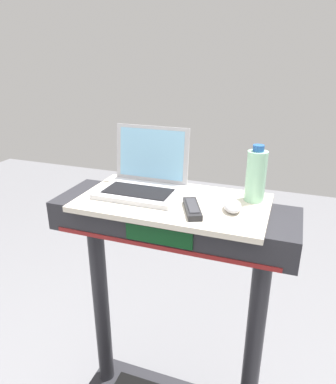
{
  "coord_description": "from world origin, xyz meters",
  "views": [
    {
      "loc": [
        0.39,
        -0.42,
        1.65
      ],
      "look_at": [
        0.0,
        0.65,
        1.19
      ],
      "focal_mm": 33.22,
      "sensor_mm": 36.0,
      "label": 1
    }
  ],
  "objects_px": {
    "laptop": "(144,179)",
    "computer_mouse": "(233,206)",
    "water_bottle": "(256,175)",
    "tv_remote": "(192,208)"
  },
  "relations": [
    {
      "from": "laptop",
      "to": "water_bottle",
      "type": "height_order",
      "value": "laptop"
    },
    {
      "from": "water_bottle",
      "to": "laptop",
      "type": "bearing_deg",
      "value": -173.31
    },
    {
      "from": "laptop",
      "to": "computer_mouse",
      "type": "relative_size",
      "value": 3.04
    },
    {
      "from": "water_bottle",
      "to": "tv_remote",
      "type": "relative_size",
      "value": 1.24
    },
    {
      "from": "computer_mouse",
      "to": "water_bottle",
      "type": "relative_size",
      "value": 0.49
    },
    {
      "from": "tv_remote",
      "to": "water_bottle",
      "type": "bearing_deg",
      "value": 42.88
    },
    {
      "from": "water_bottle",
      "to": "computer_mouse",
      "type": "bearing_deg",
      "value": -115.99
    },
    {
      "from": "laptop",
      "to": "water_bottle",
      "type": "bearing_deg",
      "value": 9.69
    },
    {
      "from": "laptop",
      "to": "computer_mouse",
      "type": "distance_m",
      "value": 0.36
    },
    {
      "from": "laptop",
      "to": "water_bottle",
      "type": "distance_m",
      "value": 0.42
    }
  ]
}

